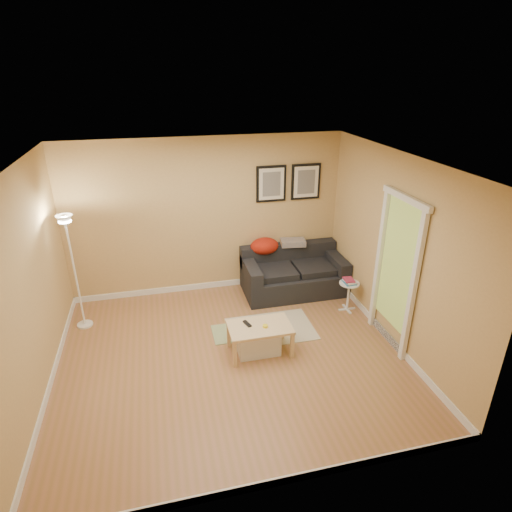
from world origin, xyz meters
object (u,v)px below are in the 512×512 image
object	(u,v)px
storage_bin	(258,340)
floor_lamp	(76,276)
side_table	(348,296)
book_stack	(349,281)
sofa	(294,271)
coffee_table	(260,339)

from	to	relation	value
storage_bin	floor_lamp	xyz separation A→B (m)	(-2.38, 1.22, 0.65)
floor_lamp	side_table	bearing A→B (deg)	-7.37
book_stack	floor_lamp	xyz separation A→B (m)	(-4.01, 0.52, 0.31)
sofa	side_table	world-z (taller)	sofa
coffee_table	floor_lamp	world-z (taller)	floor_lamp
coffee_table	floor_lamp	distance (m)	2.77
coffee_table	floor_lamp	bearing A→B (deg)	146.74
sofa	side_table	size ratio (longest dim) A/B	3.51
coffee_table	floor_lamp	xyz separation A→B (m)	(-2.40, 1.25, 0.62)
sofa	storage_bin	world-z (taller)	sofa
sofa	coffee_table	bearing A→B (deg)	-122.81
sofa	floor_lamp	world-z (taller)	floor_lamp
storage_bin	side_table	xyz separation A→B (m)	(1.64, 0.70, 0.06)
coffee_table	storage_bin	bearing A→B (deg)	111.60
sofa	storage_bin	distance (m)	1.81
floor_lamp	storage_bin	bearing A→B (deg)	-27.09
side_table	floor_lamp	xyz separation A→B (m)	(-4.02, 0.52, 0.59)
book_stack	storage_bin	bearing A→B (deg)	-145.75
side_table	floor_lamp	size ratio (longest dim) A/B	0.28
sofa	book_stack	world-z (taller)	sofa
book_stack	coffee_table	bearing A→B (deg)	-144.36
storage_bin	book_stack	size ratio (longest dim) A/B	2.67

